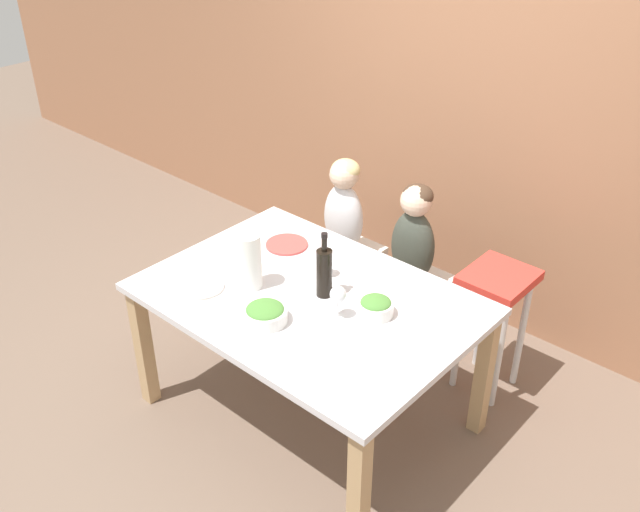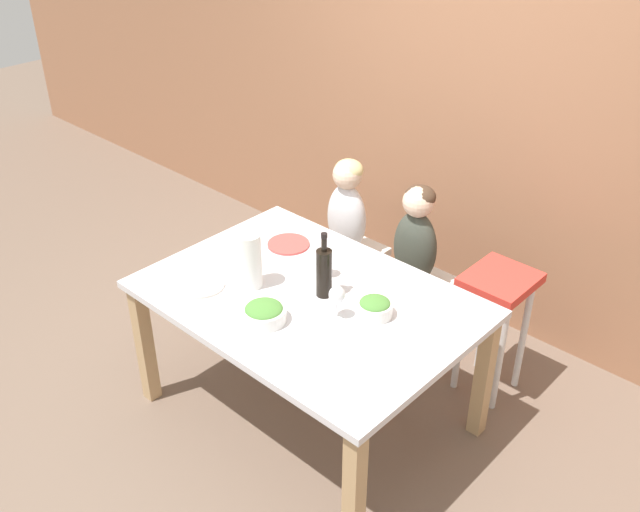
# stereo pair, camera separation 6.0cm
# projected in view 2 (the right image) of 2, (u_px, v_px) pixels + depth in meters

# --- Properties ---
(ground_plane) EXTENTS (14.00, 14.00, 0.00)m
(ground_plane) POSITION_uv_depth(u_px,v_px,m) (309.00, 412.00, 3.68)
(ground_plane) COLOR #705B4C
(wall_back) EXTENTS (10.00, 0.06, 2.70)m
(wall_back) POSITION_uv_depth(u_px,v_px,m) (484.00, 95.00, 3.86)
(wall_back) COLOR #9E6B4C
(wall_back) RESTS_ON ground_plane
(dining_table) EXTENTS (1.52, 1.07, 0.73)m
(dining_table) POSITION_uv_depth(u_px,v_px,m) (308.00, 311.00, 3.35)
(dining_table) COLOR silver
(dining_table) RESTS_ON ground_plane
(chair_far_left) EXTENTS (0.37, 0.41, 0.44)m
(chair_far_left) POSITION_uv_depth(u_px,v_px,m) (346.00, 261.00, 4.25)
(chair_far_left) COLOR silver
(chair_far_left) RESTS_ON ground_plane
(chair_far_center) EXTENTS (0.37, 0.41, 0.44)m
(chair_far_center) POSITION_uv_depth(u_px,v_px,m) (411.00, 292.00, 3.97)
(chair_far_center) COLOR silver
(chair_far_center) RESTS_ON ground_plane
(chair_right_highchair) EXTENTS (0.31, 0.35, 0.70)m
(chair_right_highchair) POSITION_uv_depth(u_px,v_px,m) (497.00, 303.00, 3.58)
(chair_right_highchair) COLOR silver
(chair_right_highchair) RESTS_ON ground_plane
(person_child_left) EXTENTS (0.26, 0.17, 0.58)m
(person_child_left) POSITION_uv_depth(u_px,v_px,m) (347.00, 205.00, 4.06)
(person_child_left) COLOR silver
(person_child_left) RESTS_ON chair_far_left
(person_child_center) EXTENTS (0.26, 0.17, 0.58)m
(person_child_center) POSITION_uv_depth(u_px,v_px,m) (416.00, 234.00, 3.78)
(person_child_center) COLOR #3D4238
(person_child_center) RESTS_ON chair_far_center
(wine_bottle) EXTENTS (0.07, 0.07, 0.33)m
(wine_bottle) POSITION_uv_depth(u_px,v_px,m) (324.00, 271.00, 3.25)
(wine_bottle) COLOR black
(wine_bottle) RESTS_ON dining_table
(paper_towel_roll) EXTENTS (0.11, 0.11, 0.28)m
(paper_towel_roll) POSITION_uv_depth(u_px,v_px,m) (250.00, 260.00, 3.31)
(paper_towel_roll) COLOR white
(paper_towel_roll) RESTS_ON dining_table
(wine_glass_near) EXTENTS (0.07, 0.07, 0.16)m
(wine_glass_near) POSITION_uv_depth(u_px,v_px,m) (337.00, 296.00, 3.10)
(wine_glass_near) COLOR white
(wine_glass_near) RESTS_ON dining_table
(wine_glass_far) EXTENTS (0.07, 0.07, 0.16)m
(wine_glass_far) POSITION_uv_depth(u_px,v_px,m) (324.00, 256.00, 3.39)
(wine_glass_far) COLOR white
(wine_glass_far) RESTS_ON dining_table
(salad_bowl_large) EXTENTS (0.20, 0.20, 0.09)m
(salad_bowl_large) POSITION_uv_depth(u_px,v_px,m) (264.00, 313.00, 3.12)
(salad_bowl_large) COLOR white
(salad_bowl_large) RESTS_ON dining_table
(salad_bowl_small) EXTENTS (0.16, 0.16, 0.09)m
(salad_bowl_small) POSITION_uv_depth(u_px,v_px,m) (375.00, 307.00, 3.15)
(salad_bowl_small) COLOR white
(salad_bowl_small) RESTS_ON dining_table
(dinner_plate_front_left) EXTENTS (0.22, 0.22, 0.01)m
(dinner_plate_front_left) POSITION_uv_depth(u_px,v_px,m) (202.00, 285.00, 3.37)
(dinner_plate_front_left) COLOR silver
(dinner_plate_front_left) RESTS_ON dining_table
(dinner_plate_back_left) EXTENTS (0.22, 0.22, 0.01)m
(dinner_plate_back_left) POSITION_uv_depth(u_px,v_px,m) (288.00, 244.00, 3.70)
(dinner_plate_back_left) COLOR #D14C47
(dinner_plate_back_left) RESTS_ON dining_table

